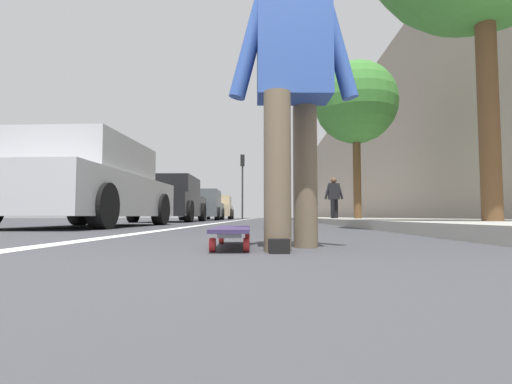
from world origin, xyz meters
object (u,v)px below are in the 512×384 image
parked_car_near (88,186)px  skateboard (232,231)px  skater_person (293,79)px  parked_car_mid (171,200)px  pedestrian_distant (334,196)px  street_tree_mid (356,103)px  traffic_light (242,175)px  parked_car_end (219,208)px  parked_car_far (203,206)px

parked_car_near → skateboard: bearing=-146.2°
skateboard → skater_person: bearing=-113.4°
skateboard → parked_car_mid: (10.56, 3.04, 0.63)m
skateboard → pedestrian_distant: size_ratio=0.53×
street_tree_mid → skateboard: bearing=162.6°
skater_person → traffic_light: (24.51, 1.88, 2.15)m
traffic_light → street_tree_mid: (-15.39, -4.34, 0.43)m
skater_person → parked_car_near: size_ratio=0.38×
skater_person → pedestrian_distant: skater_person is taller
skater_person → parked_car_end: 23.31m
skateboard → pedestrian_distant: 12.08m
parked_car_near → parked_car_far: bearing=0.2°
skateboard → parked_car_mid: parked_car_mid is taller
skater_person → parked_car_mid: 11.23m
skater_person → parked_car_near: (4.50, 3.26, -0.22)m
parked_car_near → traffic_light: (20.02, -1.38, 2.37)m
skateboard → parked_car_far: parked_car_far is taller
skateboard → traffic_light: traffic_light is taller
parked_car_mid → traffic_light: size_ratio=0.92×
traffic_light → street_tree_mid: bearing=-164.2°
traffic_light → street_tree_mid: size_ratio=0.95×
skater_person → parked_car_end: bearing=8.3°
parked_car_mid → pedestrian_distant: size_ratio=2.58×
skater_person → parked_car_near: skater_person is taller
skateboard → pedestrian_distant: pedestrian_distant is taller
parked_car_near → parked_car_far: parked_car_near is taller
traffic_light → skater_person: bearing=-175.6°
skater_person → pedestrian_distant: (11.91, -2.27, -0.03)m
parked_car_end → traffic_light: 3.14m
skateboard → parked_car_far: size_ratio=0.20×
skater_person → parked_car_mid: bearing=17.5°
parked_car_mid → parked_car_end: bearing=-0.1°
pedestrian_distant → parked_car_near: bearing=143.3°
parked_car_near → parked_car_end: size_ratio=0.96×
parked_car_far → parked_car_end: (6.29, 0.05, 0.03)m
traffic_light → parked_car_mid: bearing=173.8°
parked_car_far → pedestrian_distant: bearing=-131.1°
parked_car_mid → parked_car_far: size_ratio=0.98×
parked_car_near → parked_car_far: 12.28m
parked_car_mid → parked_car_far: 6.07m
parked_car_near → pedestrian_distant: (7.41, -5.53, 0.20)m
skater_person → traffic_light: size_ratio=0.37×
skater_person → parked_car_end: (23.06, 3.35, -0.21)m
skater_person → traffic_light: traffic_light is taller
parked_car_near → street_tree_mid: size_ratio=0.92×
parked_car_far → traffic_light: (7.74, -1.42, 2.38)m
parked_car_near → skater_person: bearing=-144.1°
parked_car_far → skater_person: bearing=-168.9°
skateboard → parked_car_end: bearing=7.5°
street_tree_mid → parked_car_far: bearing=37.0°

